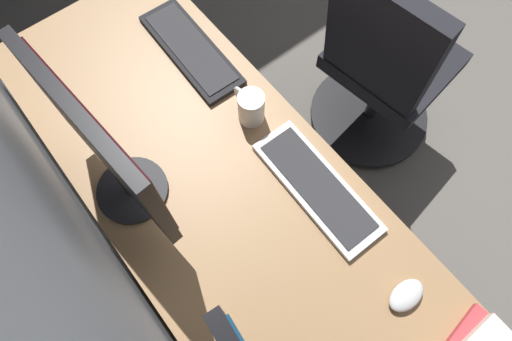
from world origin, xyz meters
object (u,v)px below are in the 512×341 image
Objects in this scene: coffee_mug at (251,107)px; mouse_main at (406,295)px; keyboard_main at (317,187)px; office_chair at (382,72)px; monitor_secondary at (104,149)px; drawer_pedestal at (252,265)px; keyboard_spare at (191,49)px.

mouse_main is at bearing 178.39° from coffee_mug.
mouse_main is at bearing 176.63° from keyboard_main.
office_chair reaches higher than coffee_mug.
monitor_secondary is 0.46m from coffee_mug.
drawer_pedestal is at bearing 30.49° from mouse_main.
keyboard_main is 1.00× the size of keyboard_spare.
mouse_main is 0.66m from coffee_mug.
monitor_secondary is 1.10× the size of keyboard_spare.
mouse_main is (-0.68, -0.39, -0.25)m from monitor_secondary.
keyboard_main is (-0.32, -0.41, -0.25)m from monitor_secondary.
coffee_mug is (-0.31, -0.00, 0.04)m from keyboard_spare.
monitor_secondary is (0.31, 0.17, 0.65)m from drawer_pedestal.
keyboard_spare is at bearing 0.35° from keyboard_main.
coffee_mug is (-0.02, -0.41, -0.21)m from monitor_secondary.
keyboard_main is 0.44× the size of office_chair.
keyboard_main is at bearing -127.65° from monitor_secondary.
coffee_mug is at bearing 0.54° from keyboard_main.
keyboard_spare is (0.61, 0.00, 0.00)m from keyboard_main.
mouse_main is at bearing 134.15° from office_chair.
coffee_mug is at bearing 86.57° from office_chair.
mouse_main is at bearing -150.20° from monitor_secondary.
drawer_pedestal is at bearing -151.01° from monitor_secondary.
keyboard_spare is 0.97m from mouse_main.
coffee_mug is 0.12× the size of office_chair.
office_chair is at bearing -73.27° from drawer_pedestal.
coffee_mug is at bearing -92.46° from monitor_secondary.
drawer_pedestal is 6.68× the size of mouse_main.
monitor_secondary is at bearing 125.95° from keyboard_spare.
keyboard_main is 0.30m from coffee_mug.
keyboard_spare is 0.44× the size of office_chair.
coffee_mug is (0.66, -0.02, 0.04)m from mouse_main.
coffee_mug reaches higher than mouse_main.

